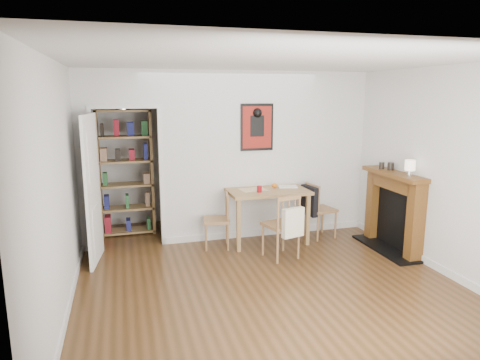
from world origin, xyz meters
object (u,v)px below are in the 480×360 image
object	(u,v)px
red_glass	(259,189)
mantel_lamp	(410,166)
orange_fruit	(275,185)
ceramic_jar_a	(391,166)
fireplace	(394,208)
chair_left	(216,221)
chair_right	(320,209)
chair_front	(281,225)
bookshelf	(126,173)
dining_table	(267,196)
ceramic_jar_b	(382,166)
notebook	(288,186)

from	to	relation	value
red_glass	mantel_lamp	xyz separation A→B (m)	(1.80, -1.01, 0.42)
orange_fruit	red_glass	bearing A→B (deg)	-146.50
ceramic_jar_a	fireplace	bearing A→B (deg)	-89.62
chair_left	chair_right	size ratio (longest dim) A/B	0.94
chair_front	orange_fruit	world-z (taller)	chair_front
chair_left	red_glass	bearing A→B (deg)	-7.74
bookshelf	mantel_lamp	size ratio (longest dim) A/B	9.17
dining_table	chair_front	bearing A→B (deg)	-92.10
orange_fruit	mantel_lamp	bearing A→B (deg)	-39.51
dining_table	bookshelf	bearing A→B (deg)	154.44
red_glass	ceramic_jar_b	xyz separation A→B (m)	(1.78, -0.39, 0.34)
mantel_lamp	red_glass	bearing A→B (deg)	150.55
ceramic_jar_b	orange_fruit	bearing A→B (deg)	157.83
dining_table	chair_front	xyz separation A→B (m)	(-0.03, -0.69, -0.26)
chair_left	ceramic_jar_a	size ratio (longest dim) A/B	7.47
chair_right	notebook	size ratio (longest dim) A/B	3.07
chair_left	ceramic_jar_b	distance (m)	2.59
dining_table	fireplace	world-z (taller)	fireplace
chair_left	fireplace	bearing A→B (deg)	-17.00
chair_front	notebook	size ratio (longest dim) A/B	3.20
fireplace	red_glass	xyz separation A→B (m)	(-1.85, 0.67, 0.26)
chair_left	notebook	bearing A→B (deg)	6.75
dining_table	chair_left	size ratio (longest dim) A/B	1.47
chair_right	orange_fruit	bearing A→B (deg)	172.48
bookshelf	fireplace	distance (m)	4.16
fireplace	orange_fruit	world-z (taller)	fireplace
chair_front	fireplace	world-z (taller)	fireplace
chair_right	red_glass	distance (m)	1.13
fireplace	chair_front	bearing A→B (deg)	175.88
chair_right	notebook	distance (m)	0.64
bookshelf	dining_table	bearing A→B (deg)	-25.56
dining_table	ceramic_jar_a	xyz separation A→B (m)	(1.67, -0.66, 0.49)
chair_front	red_glass	bearing A→B (deg)	104.85
ceramic_jar_a	ceramic_jar_b	distance (m)	0.15
chair_left	chair_front	distance (m)	1.01
dining_table	chair_left	xyz separation A→B (m)	(-0.81, -0.05, -0.31)
bookshelf	ceramic_jar_a	size ratio (longest dim) A/B	18.44
chair_front	ceramic_jar_b	bearing A→B (deg)	5.57
chair_right	bookshelf	size ratio (longest dim) A/B	0.43
ceramic_jar_a	red_glass	bearing A→B (deg)	164.21
orange_fruit	mantel_lamp	size ratio (longest dim) A/B	0.35
red_glass	ceramic_jar_b	bearing A→B (deg)	-12.34
chair_left	fireplace	size ratio (longest dim) A/B	0.66
chair_left	orange_fruit	bearing A→B (deg)	7.30
orange_fruit	ceramic_jar_b	size ratio (longest dim) A/B	0.81
orange_fruit	notebook	world-z (taller)	orange_fruit
ceramic_jar_a	chair_front	bearing A→B (deg)	-179.06
dining_table	chair_left	world-z (taller)	same
chair_left	chair_front	xyz separation A→B (m)	(0.78, -0.64, 0.05)
orange_fruit	mantel_lamp	distance (m)	1.97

